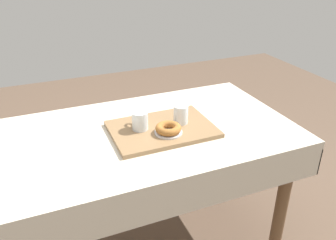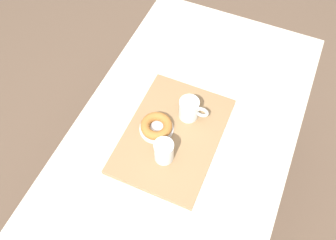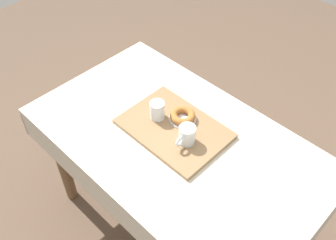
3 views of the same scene
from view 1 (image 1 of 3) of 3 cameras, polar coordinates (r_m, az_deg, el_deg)
The scene contains 6 objects.
dining_table at distance 1.69m, azimuth -2.77°, elevation -4.66°, with size 1.36×0.80×0.75m.
serving_tray at distance 1.63m, azimuth -0.98°, elevation -1.50°, with size 0.48×0.34×0.02m, color olive.
tea_mug_left at distance 1.59m, azimuth -4.66°, elevation -0.15°, with size 0.07×0.11×0.09m.
water_glass_near at distance 1.65m, azimuth 2.12°, elevation 0.79°, with size 0.07×0.07×0.09m.
donut_plate_left at distance 1.57m, azimuth 0.06°, elevation -2.03°, with size 0.13×0.13×0.01m, color silver.
sugar_donut_left at distance 1.56m, azimuth 0.06°, elevation -1.37°, with size 0.12×0.12×0.03m, color #A3662D.
Camera 1 is at (0.48, 1.36, 1.54)m, focal length 37.06 mm.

